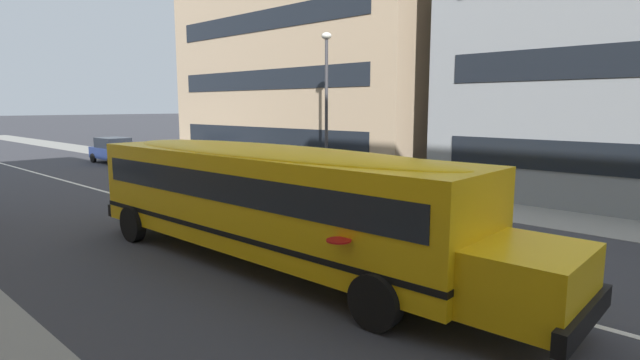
# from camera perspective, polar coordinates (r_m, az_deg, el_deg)

# --- Properties ---
(ground_plane) EXTENTS (400.00, 400.00, 0.00)m
(ground_plane) POSITION_cam_1_polar(r_m,az_deg,el_deg) (15.25, -9.49, -5.49)
(ground_plane) COLOR #38383D
(sidewalk_far) EXTENTS (120.00, 3.00, 0.01)m
(sidewalk_far) POSITION_cam_1_polar(r_m,az_deg,el_deg) (20.88, 8.03, -1.63)
(sidewalk_far) COLOR gray
(sidewalk_far) RESTS_ON ground_plane
(lane_centreline) EXTENTS (110.00, 0.16, 0.01)m
(lane_centreline) POSITION_cam_1_polar(r_m,az_deg,el_deg) (15.25, -9.49, -5.48)
(lane_centreline) COLOR silver
(lane_centreline) RESTS_ON ground_plane
(school_bus) EXTENTS (12.51, 2.97, 2.79)m
(school_bus) POSITION_cam_1_polar(r_m,az_deg,el_deg) (11.39, -5.62, -1.68)
(school_bus) COLOR yellow
(school_bus) RESTS_ON ground_plane
(parked_car_dark_blue_mid_block) EXTENTS (3.91, 1.89, 1.64)m
(parked_car_dark_blue_mid_block) POSITION_cam_1_polar(r_m,az_deg,el_deg) (34.58, -22.71, 3.22)
(parked_car_dark_blue_mid_block) COLOR navy
(parked_car_dark_blue_mid_block) RESTS_ON ground_plane
(parked_car_beige_beside_sign) EXTENTS (3.92, 1.92, 1.64)m
(parked_car_beige_beside_sign) POSITION_cam_1_polar(r_m,az_deg,el_deg) (24.57, -11.27, 1.80)
(parked_car_beige_beside_sign) COLOR #C1B28E
(parked_car_beige_beside_sign) RESTS_ON ground_plane
(street_lamp) EXTENTS (0.44, 0.44, 6.80)m
(street_lamp) POSITION_cam_1_polar(r_m,az_deg,el_deg) (21.88, 0.75, 10.25)
(street_lamp) COLOR #38383D
(street_lamp) RESTS_ON ground_plane
(apartment_block_far_left) EXTENTS (18.02, 13.73, 19.70)m
(apartment_block_far_left) POSITION_cam_1_polar(r_m,az_deg,el_deg) (33.75, 2.65, 19.11)
(apartment_block_far_left) COLOR tan
(apartment_block_far_left) RESTS_ON ground_plane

